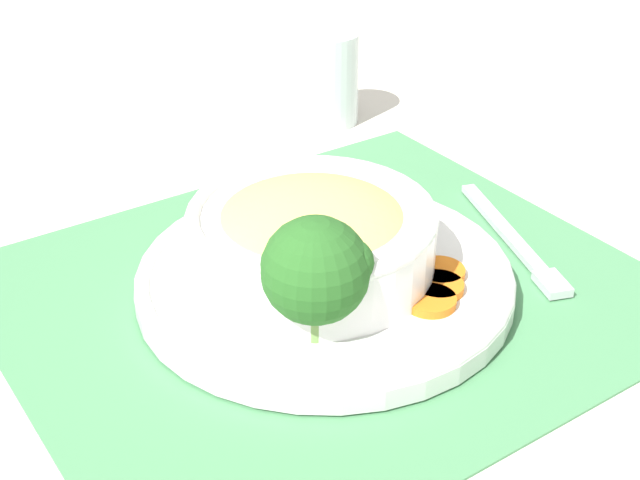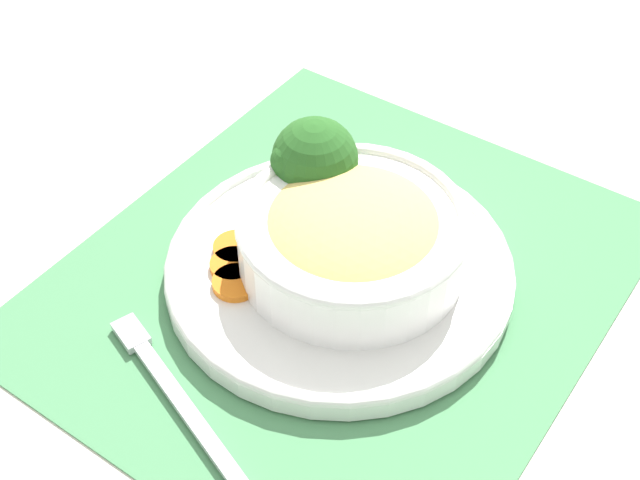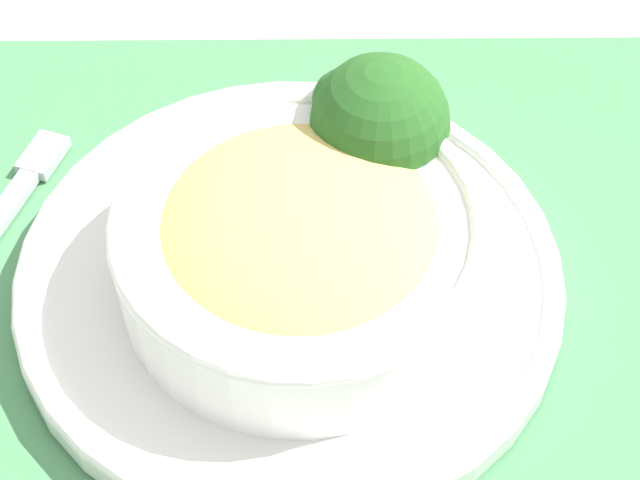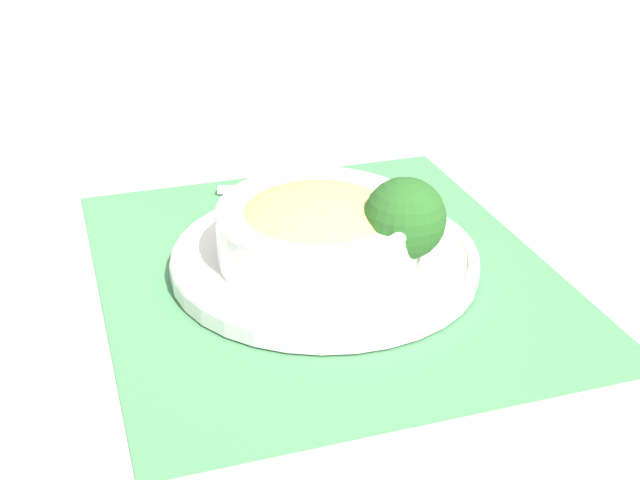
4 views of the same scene
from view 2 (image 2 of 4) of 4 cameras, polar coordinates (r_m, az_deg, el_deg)
The scene contains 9 objects.
ground_plane at distance 0.76m, azimuth 1.21°, elevation -2.53°, with size 4.00×4.00×0.00m, color beige.
placemat at distance 0.76m, azimuth 1.21°, elevation -2.43°, with size 0.53×0.48×0.00m.
plate at distance 0.75m, azimuth 1.23°, elevation -1.73°, with size 0.29×0.29×0.02m.
bowl at distance 0.72m, azimuth 2.10°, elevation 0.33°, with size 0.19×0.19×0.06m.
broccoli_floret at distance 0.76m, azimuth -0.38°, elevation 5.10°, with size 0.07×0.07×0.09m.
carrot_slice_near at distance 0.75m, azimuth -5.40°, elevation -0.52°, with size 0.04×0.04×0.01m.
carrot_slice_middle at distance 0.74m, azimuth -5.58°, elevation -1.61°, with size 0.04×0.04×0.01m.
carrot_slice_far at distance 0.73m, azimuth -5.40°, elevation -2.73°, with size 0.04×0.04×0.01m.
fork at distance 0.69m, azimuth -9.89°, elevation -8.86°, with size 0.05×0.18×0.01m.
Camera 2 is at (-0.39, -0.34, 0.55)m, focal length 50.00 mm.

